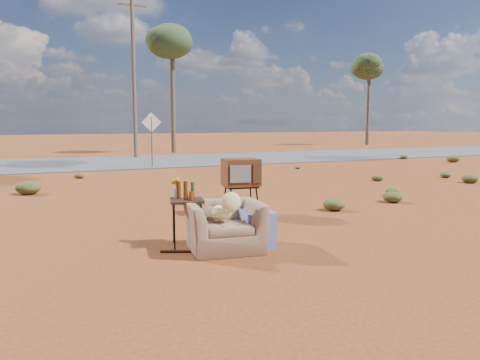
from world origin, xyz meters
name	(u,v)px	position (x,y,z in m)	size (l,w,h in m)	color
ground	(246,241)	(0.00, 0.00, 0.00)	(140.00, 140.00, 0.00)	brown
highway	(103,163)	(0.00, 15.00, 0.02)	(140.00, 7.00, 0.04)	#565659
armchair	(230,220)	(-0.38, -0.30, 0.43)	(1.32, 0.83, 0.91)	#8A664B
tv_unit	(241,173)	(0.81, 1.95, 0.81)	(0.74, 0.63, 1.09)	black
side_table	(184,197)	(-0.90, 0.17, 0.71)	(0.58, 0.58, 0.97)	#321E12
rusty_bar	(209,251)	(-0.73, -0.35, 0.02)	(0.04, 0.04, 1.34)	#441D12
road_sign	(152,130)	(1.50, 12.00, 1.50)	(0.78, 0.06, 2.19)	brown
eucalyptus_center	(172,43)	(5.00, 21.00, 6.43)	(3.20, 3.20, 7.60)	brown
eucalyptus_right	(369,70)	(22.00, 24.00, 5.94)	(3.20, 3.20, 7.10)	brown
utility_pole_center	(134,75)	(2.00, 17.50, 4.15)	(1.40, 0.20, 8.00)	brown
scrub_patch	(132,195)	(-0.82, 4.41, 0.14)	(17.49, 8.07, 0.33)	#4E5625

